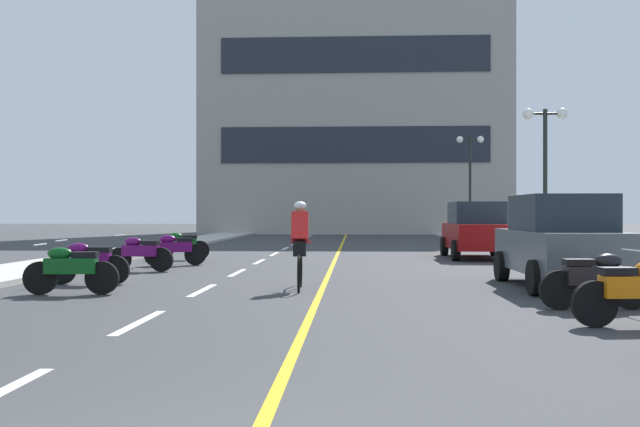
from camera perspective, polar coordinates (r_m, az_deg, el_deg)
The scene contains 28 objects.
ground_plane at distance 24.61m, azimuth 0.75°, elevation -3.36°, with size 140.00×140.00×0.00m, color #38383A.
curb_left at distance 28.75m, azimuth -13.54°, elevation -2.75°, with size 2.40×72.00×0.12m, color #B7B2A8.
curb_right at distance 28.29m, azimuth 15.73°, elevation -2.80°, with size 2.40×72.00×0.12m, color #B7B2A8.
lane_dash_1 at distance 10.09m, azimuth -14.05°, elevation -8.31°, with size 0.14×2.20×0.01m, color silver.
lane_dash_2 at distance 13.93m, azimuth -9.24°, elevation -5.98°, with size 0.14×2.20×0.01m, color silver.
lane_dash_3 at distance 17.85m, azimuth -6.54°, elevation -4.65°, with size 0.14×2.20×0.01m, color silver.
lane_dash_4 at distance 21.79m, azimuth -4.82°, elevation -3.80°, with size 0.14×2.20×0.01m, color silver.
lane_dash_5 at distance 25.75m, azimuth -3.63°, elevation -3.20°, with size 0.14×2.20×0.01m, color silver.
lane_dash_6 at distance 29.73m, azimuth -2.76°, elevation -2.77°, with size 0.14×2.20×0.01m, color silver.
lane_dash_7 at distance 33.70m, azimuth -2.09°, elevation -2.43°, with size 0.14×2.20×0.01m, color silver.
lane_dash_8 at distance 37.69m, azimuth -1.57°, elevation -2.17°, with size 0.14×2.20×0.01m, color silver.
lane_dash_9 at distance 41.67m, azimuth -1.15°, elevation -1.96°, with size 0.14×2.20×0.01m, color silver.
lane_dash_10 at distance 45.66m, azimuth -0.80°, elevation -1.78°, with size 0.14×2.20×0.01m, color silver.
lane_dash_11 at distance 49.65m, azimuth -0.50°, elevation -1.63°, with size 0.14×2.20×0.01m, color silver.
centre_line_yellow at distance 27.59m, azimuth 1.50°, elevation -2.99°, with size 0.12×66.00×0.01m, color gold.
office_building at distance 53.40m, azimuth 2.75°, elevation 9.34°, with size 21.48×8.43×20.16m.
street_lamp_mid at distance 24.78m, azimuth 17.33°, elevation 5.08°, with size 1.46×0.36×4.77m.
street_lamp_far at distance 39.61m, azimuth 11.75°, elevation 3.84°, with size 1.46×0.36×5.46m.
parked_car_near at distance 14.90m, azimuth 18.46°, elevation -2.08°, with size 1.97×4.22×1.82m.
parked_car_mid at distance 23.91m, azimuth 12.20°, elevation -1.27°, with size 1.93×4.20×1.82m.
motorcycle_1 at distance 10.19m, azimuth 23.71°, elevation -5.56°, with size 1.70×0.60×0.92m.
motorcycle_2 at distance 11.74m, azimuth 20.93°, elevation -4.82°, with size 1.70×0.60×0.92m.
motorcycle_3 at distance 13.72m, azimuth -19.08°, elevation -4.11°, with size 1.70×0.60×0.92m.
motorcycle_4 at distance 15.53m, azimuth -17.87°, elevation -3.63°, with size 1.70×0.60×0.92m.
motorcycle_5 at distance 18.67m, azimuth -14.01°, elevation -3.00°, with size 1.70×0.60×0.92m.
motorcycle_6 at distance 20.46m, azimuth -11.38°, elevation -2.73°, with size 1.64×0.78×0.92m.
motorcycle_7 at distance 22.84m, azimuth -10.87°, elevation -2.44°, with size 1.69×0.63×0.92m.
cyclist_rider at distance 13.84m, azimuth -1.60°, elevation -2.35°, with size 0.42×1.77×1.71m.
Camera 1 is at (0.90, -3.55, 1.47)m, focal length 40.59 mm.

